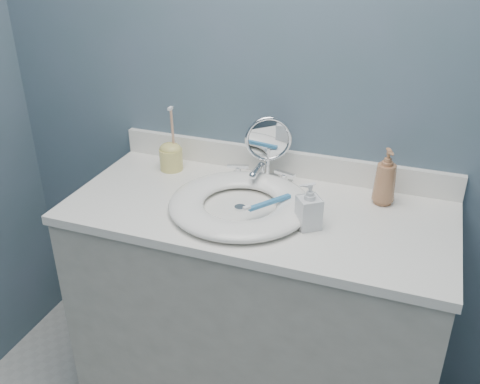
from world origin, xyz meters
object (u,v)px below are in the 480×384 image
at_px(toothbrush_holder, 171,155).
at_px(soap_bottle_clear, 309,206).
at_px(makeup_mirror, 268,147).
at_px(soap_bottle_amber, 386,177).

bearing_deg(toothbrush_holder, soap_bottle_clear, -21.70).
distance_m(makeup_mirror, toothbrush_holder, 0.36).
relative_size(makeup_mirror, soap_bottle_clear, 1.63).
xyz_separation_m(soap_bottle_clear, toothbrush_holder, (-0.56, 0.22, -0.02)).
bearing_deg(soap_bottle_clear, soap_bottle_amber, 103.96).
bearing_deg(soap_bottle_amber, toothbrush_holder, 157.02).
xyz_separation_m(makeup_mirror, soap_bottle_clear, (0.21, -0.25, -0.06)).
height_order(makeup_mirror, soap_bottle_clear, makeup_mirror).
relative_size(makeup_mirror, toothbrush_holder, 0.99).
xyz_separation_m(makeup_mirror, soap_bottle_amber, (0.40, -0.02, -0.04)).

